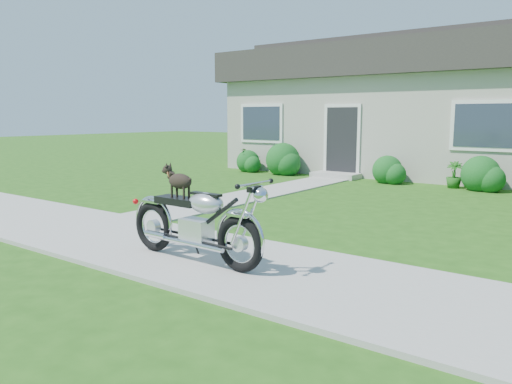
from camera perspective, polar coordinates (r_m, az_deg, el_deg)
ground at (r=7.39m, az=-12.00°, el=-5.89°), size 80.00×80.00×0.00m
sidewalk at (r=7.39m, az=-12.00°, el=-5.74°), size 24.00×2.20×0.04m
walkway at (r=12.05m, az=1.11°, el=-0.02°), size 1.20×8.00×0.03m
house at (r=17.57m, az=18.81°, el=9.26°), size 12.60×7.03×4.50m
shrub_row at (r=14.25m, az=15.23°, el=2.68°), size 9.73×1.10×1.10m
potted_plant_left at (r=16.69m, az=-0.62°, el=3.65°), size 0.73×0.79×0.76m
potted_plant_right at (r=13.80m, az=21.68°, el=1.85°), size 0.46×0.46×0.69m
motorcycle_with_dog at (r=6.21m, az=-6.94°, el=-3.28°), size 2.22×0.60×1.18m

